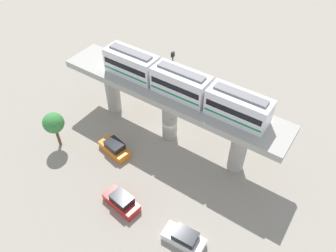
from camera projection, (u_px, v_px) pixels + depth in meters
The scene contains 8 objects.
ground_plane at pixel (170, 135), 43.02m from camera, with size 120.00×120.00×0.00m, color gray.
viaduct at pixel (170, 102), 39.05m from camera, with size 5.20×28.85×7.50m.
train at pixel (181, 84), 36.13m from camera, with size 2.64×20.50×3.24m.
parked_car_white at pixel (184, 238), 31.97m from camera, with size 2.09×4.32×1.76m.
parked_car_orange at pixel (115, 148), 40.41m from camera, with size 2.57×4.47×1.76m.
parked_car_red at pixel (122, 201), 34.96m from camera, with size 2.34×4.40×1.76m.
tree_near_viaduct at pixel (54, 123), 39.21m from camera, with size 2.57×2.57×5.11m.
signal_post at pixel (172, 83), 41.90m from camera, with size 0.44×0.28×10.10m.
Camera 1 is at (24.87, 16.68, 30.91)m, focal length 35.11 mm.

